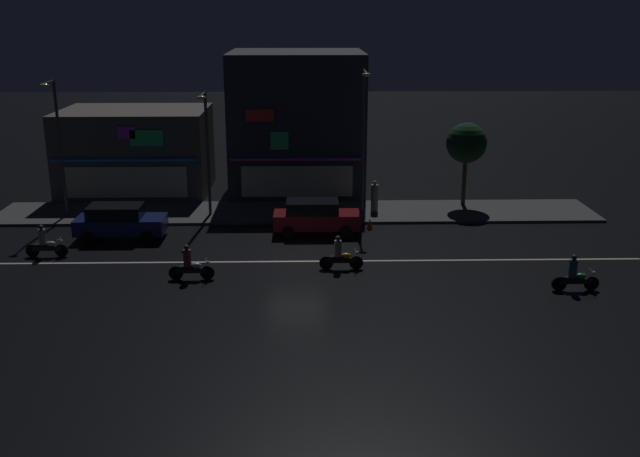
{
  "coord_description": "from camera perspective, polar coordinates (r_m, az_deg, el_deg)",
  "views": [
    {
      "loc": [
        0.4,
        -30.29,
        10.75
      ],
      "look_at": [
        1.13,
        1.78,
        0.99
      ],
      "focal_mm": 40.39,
      "sensor_mm": 36.0,
      "label": 1
    }
  ],
  "objects": [
    {
      "name": "lane_divider_stripe",
      "position": [
        32.15,
        -1.94,
        -2.62
      ],
      "size": [
        31.08,
        0.16,
        0.01
      ],
      "primitive_type": "cube",
      "color": "beige",
      "rests_on": "ground"
    },
    {
      "name": "storefront_left_block",
      "position": [
        44.79,
        -1.82,
        8.49
      ],
      "size": [
        8.01,
        7.87,
        8.39
      ],
      "color": "#2D333D",
      "rests_on": "ground"
    },
    {
      "name": "streetlamp_mid",
      "position": [
        38.43,
        -8.98,
        6.71
      ],
      "size": [
        0.44,
        1.64,
        6.62
      ],
      "color": "#47494C",
      "rests_on": "sidewalk_far"
    },
    {
      "name": "motorcycle_trailing_far",
      "position": [
        34.85,
        -20.95,
        -1.12
      ],
      "size": [
        1.9,
        0.6,
        1.52
      ],
      "rotation": [
        0.0,
        0.0,
        -0.01
      ],
      "color": "black",
      "rests_on": "ground"
    },
    {
      "name": "ground_plane",
      "position": [
        32.15,
        -1.94,
        -2.63
      ],
      "size": [
        140.0,
        140.0,
        0.0
      ],
      "primitive_type": "plane",
      "color": "black"
    },
    {
      "name": "motorcycle_lead",
      "position": [
        30.3,
        -10.26,
        -2.88
      ],
      "size": [
        1.9,
        0.6,
        1.52
      ],
      "rotation": [
        0.0,
        0.0,
        3.19
      ],
      "color": "black",
      "rests_on": "ground"
    },
    {
      "name": "street_tree",
      "position": [
        41.11,
        11.52,
        6.62
      ],
      "size": [
        2.26,
        2.26,
        4.66
      ],
      "color": "#473323",
      "rests_on": "sidewalk_far"
    },
    {
      "name": "streetlamp_east",
      "position": [
        38.62,
        3.45,
        7.77
      ],
      "size": [
        0.44,
        1.64,
        7.68
      ],
      "color": "#47494C",
      "rests_on": "sidewalk_far"
    },
    {
      "name": "pedestrian_on_sidewalk",
      "position": [
        39.51,
        4.34,
        2.47
      ],
      "size": [
        0.4,
        0.4,
        1.72
      ],
      "rotation": [
        0.0,
        0.0,
        1.27
      ],
      "color": "gray",
      "rests_on": "sidewalk_far"
    },
    {
      "name": "sidewalk_far",
      "position": [
        39.71,
        -1.83,
        1.3
      ],
      "size": [
        32.72,
        4.42,
        0.14
      ],
      "primitive_type": "cube",
      "color": "#424447",
      "rests_on": "ground"
    },
    {
      "name": "streetlamp_west",
      "position": [
        40.15,
        -20.05,
        6.79
      ],
      "size": [
        0.44,
        1.64,
        7.23
      ],
      "color": "#47494C",
      "rests_on": "sidewalk_far"
    },
    {
      "name": "motorcycle_opposite_lane",
      "position": [
        30.4,
        19.54,
        -3.55
      ],
      "size": [
        1.9,
        0.6,
        1.52
      ],
      "rotation": [
        0.0,
        0.0,
        3.24
      ],
      "color": "black",
      "rests_on": "ground"
    },
    {
      "name": "parked_car_near_kerb",
      "position": [
        36.5,
        -15.6,
        0.57
      ],
      "size": [
        4.3,
        1.98,
        1.67
      ],
      "rotation": [
        0.0,
        0.0,
        3.14
      ],
      "color": "navy",
      "rests_on": "ground"
    },
    {
      "name": "traffic_cone",
      "position": [
        36.87,
        3.97,
        0.37
      ],
      "size": [
        0.36,
        0.36,
        0.55
      ],
      "primitive_type": "cone",
      "color": "orange",
      "rests_on": "ground"
    },
    {
      "name": "motorcycle_following",
      "position": [
        31.0,
        1.6,
        -2.14
      ],
      "size": [
        1.9,
        0.6,
        1.52
      ],
      "rotation": [
        0.0,
        0.0,
        3.26
      ],
      "color": "black",
      "rests_on": "ground"
    },
    {
      "name": "storefront_center_block",
      "position": [
        45.52,
        -14.33,
        5.97
      ],
      "size": [
        8.72,
        6.45,
        5.05
      ],
      "color": "#56514C",
      "rests_on": "ground"
    },
    {
      "name": "parked_car_trailing",
      "position": [
        36.02,
        -0.36,
        0.99
      ],
      "size": [
        4.3,
        1.98,
        1.67
      ],
      "color": "maroon",
      "rests_on": "ground"
    }
  ]
}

